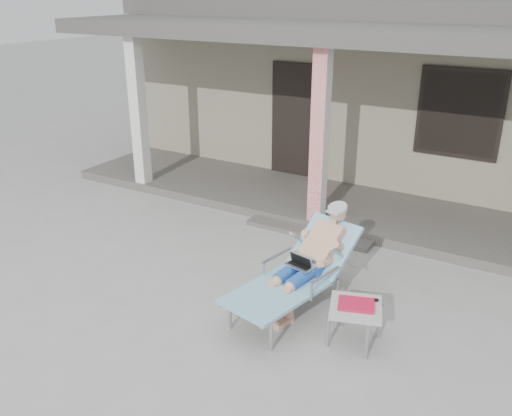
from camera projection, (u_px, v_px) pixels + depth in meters
The scene contains 7 objects.
ground at pixel (244, 289), 6.79m from camera, with size 60.00×60.00×0.00m, color #9E9E99.
house at pixel (405, 82), 11.35m from camera, with size 10.40×5.40×3.30m.
porch_deck at pixel (337, 206), 9.16m from camera, with size 10.00×2.00×0.15m, color #605B56.
porch_overhang at pixel (345, 39), 8.09m from camera, with size 10.00×2.30×2.85m.
porch_step at pixel (307, 233), 8.25m from camera, with size 2.00×0.30×0.07m, color #605B56.
lounger at pixel (303, 250), 6.15m from camera, with size 1.06×1.92×1.20m.
side_table at pixel (356, 309), 5.64m from camera, with size 0.67×0.67×0.48m.
Camera 1 is at (3.10, -5.02, 3.51)m, focal length 38.00 mm.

